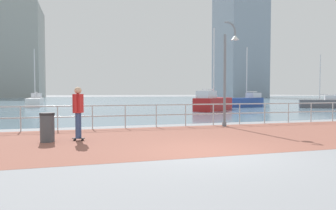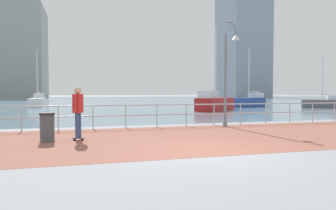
# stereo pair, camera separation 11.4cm
# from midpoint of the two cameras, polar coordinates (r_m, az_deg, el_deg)

# --- Properties ---
(ground) EXTENTS (220.00, 220.00, 0.00)m
(ground) POSITION_cam_midpoint_polar(r_m,az_deg,el_deg) (47.66, -11.63, 0.46)
(ground) COLOR gray
(brick_paving) EXTENTS (28.00, 6.62, 0.01)m
(brick_paving) POSITION_cam_midpoint_polar(r_m,az_deg,el_deg) (10.87, 2.35, -5.97)
(brick_paving) COLOR #935647
(brick_paving) RESTS_ON ground
(harbor_water) EXTENTS (180.00, 88.00, 0.00)m
(harbor_water) POSITION_cam_midpoint_polar(r_m,az_deg,el_deg) (58.66, -12.39, 0.81)
(harbor_water) COLOR slate
(harbor_water) RESTS_ON ground
(waterfront_railing) EXTENTS (25.25, 0.06, 1.03)m
(waterfront_railing) POSITION_cam_midpoint_polar(r_m,az_deg,el_deg) (13.97, -1.85, -1.17)
(waterfront_railing) COLOR #B2BCC1
(waterfront_railing) RESTS_ON ground
(lamppost) EXTENTS (0.52, 0.76, 4.80)m
(lamppost) POSITION_cam_midpoint_polar(r_m,az_deg,el_deg) (14.37, 11.31, 6.61)
(lamppost) COLOR slate
(lamppost) RESTS_ON ground
(skateboarder) EXTENTS (0.41, 0.54, 1.75)m
(skateboarder) POSITION_cam_midpoint_polar(r_m,az_deg,el_deg) (10.48, -15.92, -0.60)
(skateboarder) COLOR black
(skateboarder) RESTS_ON ground
(trash_bin) EXTENTS (0.46, 0.46, 0.93)m
(trash_bin) POSITION_cam_midpoint_polar(r_m,az_deg,el_deg) (10.59, -21.05, -3.81)
(trash_bin) COLOR #474C51
(trash_bin) RESTS_ON ground
(sailboat_blue) EXTENTS (1.35, 4.34, 6.10)m
(sailboat_blue) POSITION_cam_midpoint_polar(r_m,az_deg,el_deg) (35.80, -22.73, 0.62)
(sailboat_blue) COLOR white
(sailboat_blue) RESTS_ON ground
(sailboat_white) EXTENTS (4.63, 3.22, 6.29)m
(sailboat_white) POSITION_cam_midpoint_polar(r_m,az_deg,el_deg) (34.05, 14.86, 0.67)
(sailboat_white) COLOR #284799
(sailboat_white) RESTS_ON ground
(sailboat_navy) EXTENTS (4.75, 4.56, 7.07)m
(sailboat_navy) POSITION_cam_midpoint_polar(r_m,az_deg,el_deg) (26.83, 8.67, 0.44)
(sailboat_navy) COLOR #B21E1E
(sailboat_navy) RESTS_ON ground
(sailboat_red) EXTENTS (3.74, 3.12, 5.28)m
(sailboat_red) POSITION_cam_midpoint_polar(r_m,az_deg,el_deg) (34.26, 26.80, 0.34)
(sailboat_red) COLOR #595960
(sailboat_red) RESTS_ON ground
(tower_slate) EXTENTS (15.22, 17.95, 27.47)m
(tower_slate) POSITION_cam_midpoint_polar(r_m,az_deg,el_deg) (98.84, -26.05, 8.75)
(tower_slate) COLOR #939993
(tower_slate) RESTS_ON ground
(tower_steel) EXTENTS (11.86, 14.50, 38.77)m
(tower_steel) POSITION_cam_midpoint_polar(r_m,az_deg,el_deg) (99.23, 13.58, 12.19)
(tower_steel) COLOR #8493A3
(tower_steel) RESTS_ON ground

